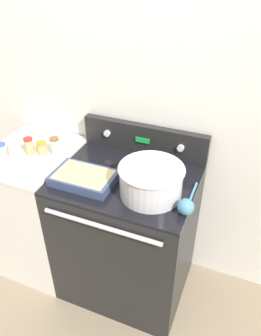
{
  "coord_description": "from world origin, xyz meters",
  "views": [
    {
      "loc": [
        0.59,
        -1.06,
        2.01
      ],
      "look_at": [
        0.02,
        0.33,
        0.98
      ],
      "focal_mm": 35.0,
      "sensor_mm": 36.0,
      "label": 1
    }
  ],
  "objects_px": {
    "casserole_dish": "(84,177)",
    "spice_jar_white_cap": "(13,149)",
    "mixing_bowl": "(151,180)",
    "ladle": "(186,206)",
    "spice_jar_brown_cap": "(55,146)",
    "spice_jar_blue_cap": "(2,149)",
    "spice_jar_red_cap": "(29,146)",
    "spice_jar_orange_cap": "(42,148)"
  },
  "relations": [
    {
      "from": "spice_jar_red_cap",
      "to": "ladle",
      "type": "bearing_deg",
      "value": -8.28
    },
    {
      "from": "casserole_dish",
      "to": "spice_jar_white_cap",
      "type": "relative_size",
      "value": 3.14
    },
    {
      "from": "spice_jar_red_cap",
      "to": "spice_jar_white_cap",
      "type": "relative_size",
      "value": 0.99
    },
    {
      "from": "mixing_bowl",
      "to": "spice_jar_orange_cap",
      "type": "xyz_separation_m",
      "value": [
        -0.75,
        0.11,
        -0.04
      ]
    },
    {
      "from": "ladle",
      "to": "spice_jar_white_cap",
      "type": "distance_m",
      "value": 1.1
    },
    {
      "from": "spice_jar_brown_cap",
      "to": "spice_jar_orange_cap",
      "type": "distance_m",
      "value": 0.09
    },
    {
      "from": "casserole_dish",
      "to": "spice_jar_red_cap",
      "type": "height_order",
      "value": "spice_jar_red_cap"
    },
    {
      "from": "spice_jar_orange_cap",
      "to": "spice_jar_blue_cap",
      "type": "bearing_deg",
      "value": -153.28
    },
    {
      "from": "ladle",
      "to": "casserole_dish",
      "type": "bearing_deg",
      "value": 177.04
    },
    {
      "from": "spice_jar_white_cap",
      "to": "spice_jar_blue_cap",
      "type": "bearing_deg",
      "value": -168.0
    },
    {
      "from": "ladle",
      "to": "spice_jar_brown_cap",
      "type": "xyz_separation_m",
      "value": [
        -0.87,
        0.2,
        0.03
      ]
    },
    {
      "from": "mixing_bowl",
      "to": "spice_jar_red_cap",
      "type": "relative_size",
      "value": 3.15
    },
    {
      "from": "ladle",
      "to": "spice_jar_brown_cap",
      "type": "relative_size",
      "value": 2.56
    },
    {
      "from": "mixing_bowl",
      "to": "casserole_dish",
      "type": "xyz_separation_m",
      "value": [
        -0.37,
        -0.04,
        -0.06
      ]
    },
    {
      "from": "mixing_bowl",
      "to": "spice_jar_white_cap",
      "type": "bearing_deg",
      "value": 178.96
    },
    {
      "from": "spice_jar_orange_cap",
      "to": "spice_jar_red_cap",
      "type": "relative_size",
      "value": 0.73
    },
    {
      "from": "mixing_bowl",
      "to": "spice_jar_brown_cap",
      "type": "bearing_deg",
      "value": 168.58
    },
    {
      "from": "spice_jar_orange_cap",
      "to": "spice_jar_blue_cap",
      "type": "xyz_separation_m",
      "value": [
        -0.22,
        -0.11,
        0.0
      ]
    },
    {
      "from": "spice_jar_white_cap",
      "to": "spice_jar_orange_cap",
      "type": "bearing_deg",
      "value": 32.99
    },
    {
      "from": "spice_jar_white_cap",
      "to": "spice_jar_blue_cap",
      "type": "height_order",
      "value": "spice_jar_white_cap"
    },
    {
      "from": "mixing_bowl",
      "to": "spice_jar_orange_cap",
      "type": "relative_size",
      "value": 4.29
    },
    {
      "from": "spice_jar_white_cap",
      "to": "spice_jar_blue_cap",
      "type": "distance_m",
      "value": 0.07
    },
    {
      "from": "spice_jar_orange_cap",
      "to": "spice_jar_blue_cap",
      "type": "relative_size",
      "value": 0.98
    },
    {
      "from": "spice_jar_brown_cap",
      "to": "spice_jar_red_cap",
      "type": "height_order",
      "value": "spice_jar_brown_cap"
    },
    {
      "from": "spice_jar_brown_cap",
      "to": "mixing_bowl",
      "type": "bearing_deg",
      "value": -11.42
    },
    {
      "from": "spice_jar_orange_cap",
      "to": "ladle",
      "type": "bearing_deg",
      "value": -10.6
    },
    {
      "from": "ladle",
      "to": "spice_jar_orange_cap",
      "type": "height_order",
      "value": "spice_jar_orange_cap"
    },
    {
      "from": "spice_jar_brown_cap",
      "to": "spice_jar_white_cap",
      "type": "distance_m",
      "value": 0.25
    },
    {
      "from": "ladle",
      "to": "spice_jar_red_cap",
      "type": "relative_size",
      "value": 2.7
    },
    {
      "from": "casserole_dish",
      "to": "spice_jar_blue_cap",
      "type": "bearing_deg",
      "value": 176.1
    },
    {
      "from": "mixing_bowl",
      "to": "spice_jar_blue_cap",
      "type": "height_order",
      "value": "mixing_bowl"
    },
    {
      "from": "casserole_dish",
      "to": "spice_jar_blue_cap",
      "type": "distance_m",
      "value": 0.59
    },
    {
      "from": "ladle",
      "to": "spice_jar_blue_cap",
      "type": "distance_m",
      "value": 1.17
    },
    {
      "from": "spice_jar_red_cap",
      "to": "spice_jar_blue_cap",
      "type": "height_order",
      "value": "spice_jar_red_cap"
    },
    {
      "from": "mixing_bowl",
      "to": "spice_jar_brown_cap",
      "type": "relative_size",
      "value": 2.98
    },
    {
      "from": "spice_jar_brown_cap",
      "to": "spice_jar_white_cap",
      "type": "bearing_deg",
      "value": -152.24
    },
    {
      "from": "ladle",
      "to": "spice_jar_orange_cap",
      "type": "bearing_deg",
      "value": 169.4
    },
    {
      "from": "spice_jar_orange_cap",
      "to": "spice_jar_red_cap",
      "type": "height_order",
      "value": "spice_jar_red_cap"
    },
    {
      "from": "ladle",
      "to": "spice_jar_red_cap",
      "type": "distance_m",
      "value": 1.03
    },
    {
      "from": "spice_jar_blue_cap",
      "to": "casserole_dish",
      "type": "bearing_deg",
      "value": -3.9
    },
    {
      "from": "mixing_bowl",
      "to": "spice_jar_orange_cap",
      "type": "bearing_deg",
      "value": 171.68
    },
    {
      "from": "casserole_dish",
      "to": "spice_jar_red_cap",
      "type": "distance_m",
      "value": 0.46
    }
  ]
}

